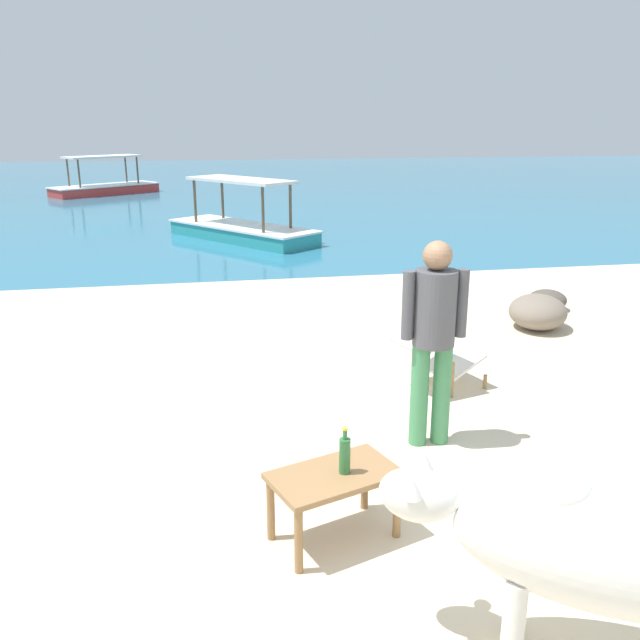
{
  "coord_description": "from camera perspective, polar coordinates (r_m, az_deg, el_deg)",
  "views": [
    {
      "loc": [
        -0.94,
        -3.34,
        2.51
      ],
      "look_at": [
        0.23,
        3.0,
        0.55
      ],
      "focal_mm": 37.3,
      "sensor_mm": 36.0,
      "label": 1
    }
  ],
  "objects": [
    {
      "name": "person_standing",
      "position": [
        5.09,
        9.74,
        -0.75
      ],
      "size": [
        0.51,
        0.32,
        1.62
      ],
      "rotation": [
        0.0,
        0.0,
        1.55
      ],
      "color": "#428956",
      "rests_on": "sand_beach"
    },
    {
      "name": "boat_red",
      "position": [
        24.42,
        -17.98,
        10.88
      ],
      "size": [
        3.66,
        3.07,
        1.29
      ],
      "rotation": [
        0.0,
        0.0,
        3.76
      ],
      "color": "#C63833",
      "rests_on": "water_surface"
    },
    {
      "name": "low_bench_table",
      "position": [
        4.1,
        1.24,
        -13.89
      ],
      "size": [
        0.86,
        0.67,
        0.45
      ],
      "rotation": [
        0.0,
        0.0,
        0.34
      ],
      "color": "olive",
      "rests_on": "sand_beach"
    },
    {
      "name": "water_surface",
      "position": [
        25.48,
        -8.45,
        11.06
      ],
      "size": [
        60.0,
        36.0,
        0.03
      ],
      "primitive_type": "cube",
      "color": "teal",
      "rests_on": "ground"
    },
    {
      "name": "boat_teal",
      "position": [
        14.43,
        -6.7,
        7.93
      ],
      "size": [
        3.15,
        3.62,
        1.29
      ],
      "rotation": [
        0.0,
        0.0,
        2.22
      ],
      "color": "teal",
      "rests_on": "water_surface"
    },
    {
      "name": "bottle",
      "position": [
        4.01,
        2.14,
        -11.47
      ],
      "size": [
        0.07,
        0.07,
        0.3
      ],
      "color": "#2D6B38",
      "rests_on": "low_bench_table"
    },
    {
      "name": "shore_rock_medium",
      "position": [
        8.54,
        18.17,
        0.68
      ],
      "size": [
        0.96,
        1.01,
        0.42
      ],
      "primitive_type": "ellipsoid",
      "rotation": [
        0.0,
        0.0,
        1.13
      ],
      "color": "gray",
      "rests_on": "sand_beach"
    },
    {
      "name": "deck_chair_far",
      "position": [
        6.38,
        10.2,
        -2.46
      ],
      "size": [
        0.9,
        0.76,
        0.68
      ],
      "rotation": [
        0.0,
        0.0,
        0.34
      ],
      "color": "olive",
      "rests_on": "sand_beach"
    },
    {
      "name": "cow",
      "position": [
        3.31,
        23.13,
        -17.7
      ],
      "size": [
        1.72,
        1.21,
        1.01
      ],
      "rotation": [
        0.0,
        0.0,
        2.62
      ],
      "color": "silver",
      "rests_on": "sand_beach"
    },
    {
      "name": "shore_rock_large",
      "position": [
        9.45,
        18.92,
        1.66
      ],
      "size": [
        0.64,
        0.64,
        0.27
      ],
      "primitive_type": "ellipsoid",
      "rotation": [
        0.0,
        0.0,
        1.26
      ],
      "color": "brown",
      "rests_on": "sand_beach"
    },
    {
      "name": "sand_beach",
      "position": [
        4.27,
        4.5,
        -18.79
      ],
      "size": [
        18.0,
        14.0,
        0.04
      ],
      "primitive_type": "cube",
      "color": "beige",
      "rests_on": "ground"
    }
  ]
}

